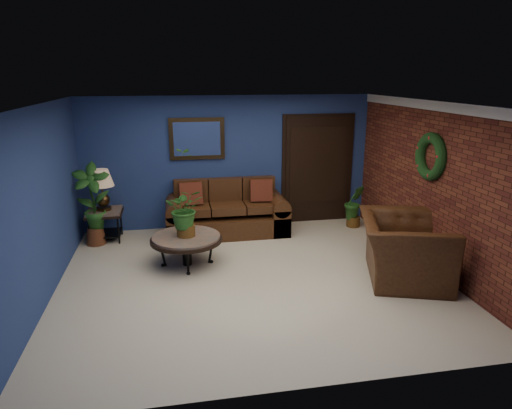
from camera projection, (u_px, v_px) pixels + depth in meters
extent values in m
plane|color=beige|center=(252.00, 278.00, 6.68)|extent=(5.50, 5.50, 0.00)
cube|color=navy|center=(229.00, 162.00, 8.70)|extent=(5.50, 0.04, 2.50)
cube|color=navy|center=(42.00, 205.00, 5.85)|extent=(0.04, 5.00, 2.50)
cube|color=brown|center=(433.00, 187.00, 6.82)|extent=(0.04, 5.00, 2.50)
cube|color=white|center=(252.00, 104.00, 5.99)|extent=(5.50, 5.00, 0.02)
cube|color=white|center=(440.00, 106.00, 6.48)|extent=(0.03, 5.00, 0.14)
cube|color=#402D16|center=(197.00, 139.00, 8.42)|extent=(1.02, 0.06, 0.77)
cube|color=black|center=(317.00, 170.00, 9.03)|extent=(1.44, 0.06, 2.18)
torus|color=black|center=(431.00, 157.00, 6.73)|extent=(0.16, 0.72, 0.72)
cube|color=#482A14|center=(227.00, 224.00, 8.50)|extent=(2.22, 0.96, 0.36)
cube|color=#482A14|center=(224.00, 202.00, 8.74)|extent=(1.90, 0.26, 0.91)
cube|color=#482A14|center=(192.00, 209.00, 8.24)|extent=(0.61, 0.66, 0.14)
cube|color=#482A14|center=(227.00, 207.00, 8.35)|extent=(0.61, 0.66, 0.14)
cube|color=#482A14|center=(261.00, 206.00, 8.46)|extent=(0.61, 0.66, 0.14)
cube|color=#482A14|center=(175.00, 223.00, 8.31)|extent=(0.32, 0.96, 0.51)
cube|color=#482A14|center=(277.00, 217.00, 8.64)|extent=(0.32, 0.96, 0.51)
cube|color=#5E2417|center=(191.00, 194.00, 8.20)|extent=(0.40, 0.12, 0.40)
cube|color=#5E2417|center=(261.00, 191.00, 8.42)|extent=(0.40, 0.12, 0.40)
cylinder|color=#534D48|center=(186.00, 237.00, 7.02)|extent=(1.04, 1.04, 0.05)
cylinder|color=black|center=(186.00, 240.00, 7.03)|extent=(1.11, 1.11, 0.05)
cylinder|color=black|center=(187.00, 252.00, 7.09)|extent=(0.14, 0.14, 0.43)
cube|color=#534D48|center=(104.00, 211.00, 8.07)|extent=(0.58, 0.58, 0.05)
cube|color=black|center=(104.00, 213.00, 8.08)|extent=(0.61, 0.61, 0.04)
cube|color=black|center=(106.00, 233.00, 8.18)|extent=(0.52, 0.52, 0.03)
cylinder|color=black|center=(89.00, 231.00, 7.87)|extent=(0.03, 0.03, 0.54)
cylinder|color=black|center=(118.00, 229.00, 7.95)|extent=(0.03, 0.03, 0.54)
cylinder|color=black|center=(94.00, 222.00, 8.33)|extent=(0.03, 0.03, 0.54)
cylinder|color=black|center=(121.00, 221.00, 8.41)|extent=(0.03, 0.03, 0.54)
cylinder|color=#402D16|center=(104.00, 208.00, 8.05)|extent=(0.25, 0.25, 0.05)
sphere|color=#402D16|center=(103.00, 202.00, 8.02)|extent=(0.23, 0.23, 0.23)
cylinder|color=#402D16|center=(102.00, 191.00, 7.96)|extent=(0.03, 0.03, 0.30)
cone|color=#927459|center=(101.00, 179.00, 7.91)|extent=(0.42, 0.42, 0.30)
cube|color=brown|center=(259.00, 209.00, 8.59)|extent=(0.39, 0.39, 0.04)
torus|color=brown|center=(258.00, 192.00, 8.67)|extent=(0.36, 0.05, 0.36)
cylinder|color=brown|center=(252.00, 223.00, 8.47)|extent=(0.03, 0.03, 0.40)
cylinder|color=brown|center=(269.00, 223.00, 8.52)|extent=(0.03, 0.03, 0.40)
cylinder|color=brown|center=(250.00, 218.00, 8.78)|extent=(0.03, 0.03, 0.40)
cylinder|color=brown|center=(266.00, 217.00, 8.82)|extent=(0.03, 0.03, 0.40)
imported|color=#482A14|center=(404.00, 249.00, 6.56)|extent=(1.60, 1.71, 0.91)
cylinder|color=brown|center=(186.00, 230.00, 6.99)|extent=(0.28, 0.28, 0.18)
imported|color=#1A4917|center=(185.00, 208.00, 6.89)|extent=(0.57, 0.50, 0.63)
cylinder|color=brown|center=(353.00, 221.00, 8.91)|extent=(0.26, 0.26, 0.20)
imported|color=#1A4917|center=(354.00, 202.00, 8.80)|extent=(0.38, 0.31, 0.69)
cylinder|color=brown|center=(96.00, 236.00, 7.97)|extent=(0.34, 0.34, 0.30)
imported|color=#1A4917|center=(92.00, 198.00, 7.78)|extent=(0.63, 0.43, 1.18)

